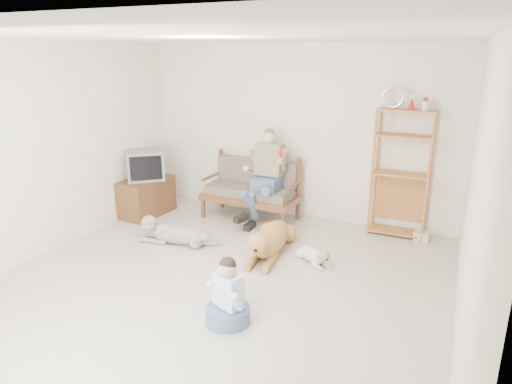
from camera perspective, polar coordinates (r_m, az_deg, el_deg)
The scene contains 16 objects.
floor at distance 5.26m, azimuth -5.46°, elevation -12.13°, with size 5.50×5.50×0.00m, color beige.
ceiling at distance 4.60m, azimuth -6.45°, elevation 18.70°, with size 5.50×5.50×0.00m, color white.
wall_back at distance 7.21m, azimuth 5.16°, elevation 7.36°, with size 5.00×5.00×0.00m, color silver.
wall_left at distance 6.36m, azimuth -25.87°, elevation 4.40°, with size 5.50×5.50×0.00m, color silver.
wall_right at distance 4.15m, azimuth 25.55°, elevation -1.65°, with size 5.50×5.50×0.00m, color silver.
loveseat at distance 7.27m, azimuth -0.52°, elevation 0.50°, with size 1.52×0.75×0.95m.
man at distance 6.91m, azimuth 0.72°, elevation 1.22°, with size 0.56×0.79×1.29m.
etagere at distance 6.75m, azimuth 17.68°, elevation 2.33°, with size 0.81×0.35×2.12m.
book_stack at distance 6.90m, azimuth 20.01°, elevation -5.20°, with size 0.21×0.15×0.13m, color silver.
tv_stand at distance 7.66m, azimuth -13.55°, elevation -0.57°, with size 0.57×0.94×0.60m.
crt_tv at distance 7.49m, azimuth -13.68°, elevation 3.31°, with size 0.73×0.72×0.47m.
wall_outlet at distance 7.92m, azimuth -3.64°, elevation 0.49°, with size 0.12×0.02×0.08m, color white.
golden_retriever at distance 6.04m, azimuth 1.68°, elevation -6.01°, with size 0.51×1.56×0.48m.
shaggy_dog at distance 6.48m, azimuth -10.28°, elevation -5.05°, with size 1.24×0.45×0.37m.
terrier at distance 5.85m, azimuth 7.40°, elevation -7.86°, with size 0.59×0.47×0.26m.
child at distance 4.59m, azimuth -3.52°, elevation -13.20°, with size 0.44×0.44×0.70m.
Camera 1 is at (2.33, -3.96, 2.57)m, focal length 32.00 mm.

